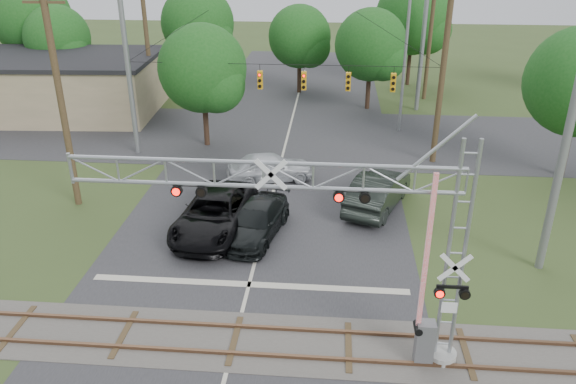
# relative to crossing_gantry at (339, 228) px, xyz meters

# --- Properties ---
(ground) EXTENTS (160.00, 160.00, 0.00)m
(ground) POSITION_rel_crossing_gantry_xyz_m (-3.49, -1.64, -4.91)
(ground) COLOR #374721
(ground) RESTS_ON ground
(road_main) EXTENTS (14.00, 90.00, 0.02)m
(road_main) POSITION_rel_crossing_gantry_xyz_m (-3.49, 8.36, -4.90)
(road_main) COLOR #2C2B2E
(road_main) RESTS_ON ground
(road_cross) EXTENTS (90.00, 12.00, 0.02)m
(road_cross) POSITION_rel_crossing_gantry_xyz_m (-3.49, 22.36, -4.90)
(road_cross) COLOR #2C2B2E
(road_cross) RESTS_ON ground
(railroad_track) EXTENTS (90.00, 3.20, 0.17)m
(railroad_track) POSITION_rel_crossing_gantry_xyz_m (-3.49, 0.36, -4.88)
(railroad_track) COLOR #45403B
(railroad_track) RESTS_ON ground
(crossing_gantry) EXTENTS (12.43, 1.01, 7.87)m
(crossing_gantry) POSITION_rel_crossing_gantry_xyz_m (0.00, 0.00, 0.00)
(crossing_gantry) COLOR gray
(crossing_gantry) RESTS_ON ground
(traffic_signal_span) EXTENTS (19.34, 0.36, 11.50)m
(traffic_signal_span) POSITION_rel_crossing_gantry_xyz_m (-2.58, 18.36, 0.70)
(traffic_signal_span) COLOR gray
(traffic_signal_span) RESTS_ON ground
(pickup_black) EXTENTS (3.59, 6.84, 1.84)m
(pickup_black) POSITION_rel_crossing_gantry_xyz_m (-5.77, 8.32, -3.99)
(pickup_black) COLOR black
(pickup_black) RESTS_ON ground
(car_dark) EXTENTS (3.22, 5.64, 1.54)m
(car_dark) POSITION_rel_crossing_gantry_xyz_m (-3.75, 8.00, -4.14)
(car_dark) COLOR black
(car_dark) RESTS_ON ground
(sedan_silver) EXTENTS (5.27, 3.25, 1.68)m
(sedan_silver) POSITION_rel_crossing_gantry_xyz_m (-3.86, 14.58, -4.07)
(sedan_silver) COLOR silver
(sedan_silver) RESTS_ON ground
(suv_dark) EXTENTS (3.91, 6.05, 1.88)m
(suv_dark) POSITION_rel_crossing_gantry_xyz_m (2.14, 11.53, -3.97)
(suv_dark) COLOR black
(suv_dark) RESTS_ON ground
(commercial_building) EXTENTS (19.73, 10.87, 4.49)m
(commercial_building) POSITION_rel_crossing_gantry_xyz_m (-23.82, 26.55, -2.65)
(commercial_building) COLOR gray
(commercial_building) RESTS_ON ground
(streetlight) EXTENTS (2.51, 0.26, 9.41)m
(streetlight) POSITION_rel_crossing_gantry_xyz_m (4.28, 24.29, 0.36)
(streetlight) COLOR gray
(streetlight) RESTS_ON ground
(utility_poles) EXTENTS (25.43, 27.32, 13.69)m
(utility_poles) POSITION_rel_crossing_gantry_xyz_m (-0.73, 21.29, 1.42)
(utility_poles) COLOR #3D2F1C
(utility_poles) RESTS_ON ground
(treeline) EXTENTS (57.32, 27.91, 9.77)m
(treeline) POSITION_rel_crossing_gantry_xyz_m (-3.05, 31.32, 0.79)
(treeline) COLOR #322117
(treeline) RESTS_ON ground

